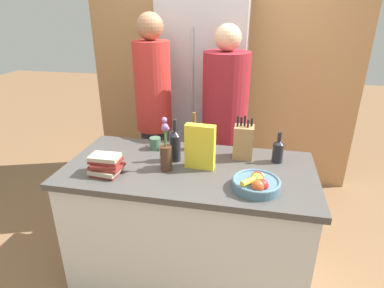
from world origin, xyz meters
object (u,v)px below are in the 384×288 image
at_px(fruit_bowl, 257,183).
at_px(person_in_blue, 224,122).
at_px(book_stack, 106,165).
at_px(person_at_sink, 154,110).
at_px(bottle_oil, 194,135).
at_px(coffee_mug, 155,143).
at_px(cereal_box, 200,147).
at_px(knife_block, 243,142).
at_px(flower_vase, 166,151).
at_px(bottle_wine, 175,145).
at_px(refrigerator, 204,97).
at_px(bottle_vinegar, 278,150).

xyz_separation_m(fruit_bowl, person_in_blue, (-0.28, 0.88, 0.04)).
xyz_separation_m(book_stack, person_at_sink, (0.03, 0.87, 0.09)).
bearing_deg(bottle_oil, coffee_mug, -169.96).
distance_m(cereal_box, person_at_sink, 0.85).
bearing_deg(knife_block, flower_vase, -149.05).
xyz_separation_m(knife_block, bottle_oil, (-0.35, 0.07, -0.01)).
bearing_deg(person_at_sink, knife_block, -50.79).
bearing_deg(cereal_box, coffee_mug, 148.36).
bearing_deg(person_in_blue, book_stack, -107.88).
bearing_deg(fruit_bowl, knife_block, 104.26).
distance_m(coffee_mug, book_stack, 0.47).
relative_size(bottle_oil, person_in_blue, 0.16).
distance_m(flower_vase, bottle_oil, 0.37).
bearing_deg(bottle_wine, fruit_bowl, -26.64).
height_order(refrigerator, book_stack, refrigerator).
xyz_separation_m(bottle_vinegar, bottle_wine, (-0.67, -0.11, 0.03)).
bearing_deg(bottle_wine, flower_vase, -98.99).
height_order(knife_block, person_at_sink, person_at_sink).
height_order(knife_block, flower_vase, flower_vase).
bearing_deg(flower_vase, book_stack, -159.50).
xyz_separation_m(bottle_oil, person_in_blue, (0.17, 0.40, -0.02)).
distance_m(book_stack, bottle_wine, 0.46).
relative_size(flower_vase, bottle_vinegar, 1.66).
height_order(knife_block, book_stack, knife_block).
height_order(fruit_bowl, cereal_box, cereal_box).
bearing_deg(person_at_sink, book_stack, -111.81).
xyz_separation_m(knife_block, bottle_vinegar, (0.23, -0.02, -0.03)).
relative_size(coffee_mug, bottle_wine, 0.39).
bearing_deg(coffee_mug, refrigerator, 79.49).
xyz_separation_m(refrigerator, cereal_box, (0.18, -1.24, 0.01)).
bearing_deg(bottle_vinegar, bottle_wine, -170.26).
bearing_deg(coffee_mug, cereal_box, -31.64).
relative_size(refrigerator, person_in_blue, 1.18).
xyz_separation_m(knife_block, person_in_blue, (-0.18, 0.47, -0.03)).
height_order(cereal_box, bottle_oil, cereal_box).
xyz_separation_m(flower_vase, bottle_wine, (0.02, 0.14, -0.01)).
distance_m(fruit_bowl, bottle_wine, 0.61).
bearing_deg(refrigerator, cereal_box, -81.55).
bearing_deg(person_in_blue, refrigerator, 132.74).
bearing_deg(cereal_box, knife_block, 38.46).
relative_size(flower_vase, bottle_wine, 1.22).
bearing_deg(fruit_bowl, bottle_vinegar, 71.99).
distance_m(cereal_box, bottle_vinegar, 0.53).
bearing_deg(cereal_box, person_at_sink, 127.80).
bearing_deg(flower_vase, bottle_oil, 72.95).
bearing_deg(refrigerator, coffee_mug, -100.51).
bearing_deg(refrigerator, bottle_oil, -84.72).
bearing_deg(knife_block, refrigerator, 113.17).
bearing_deg(person_in_blue, fruit_bowl, -54.57).
bearing_deg(bottle_vinegar, person_at_sink, 154.33).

